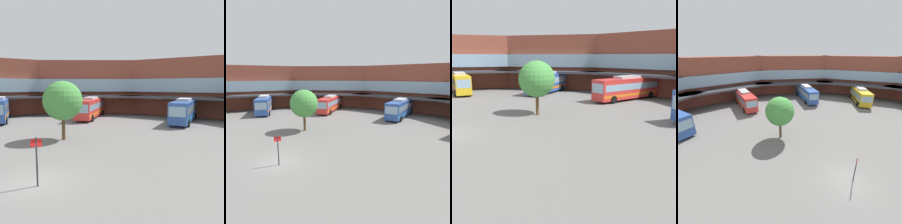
# 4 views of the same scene
# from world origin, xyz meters

# --- Properties ---
(ground_plane) EXTENTS (122.70, 122.70, 0.00)m
(ground_plane) POSITION_xyz_m (0.00, 0.00, 0.00)
(ground_plane) COLOR slate
(station_building) EXTENTS (81.51, 44.80, 10.63)m
(station_building) POSITION_xyz_m (-0.00, 22.60, 5.34)
(station_building) COLOR brown
(station_building) RESTS_ON ground
(bus_2) EXTENTS (3.81, 12.59, 3.66)m
(bus_2) POSITION_xyz_m (-6.14, 26.63, 1.85)
(bus_2) COLOR red
(bus_2) RESTS_ON ground
(bus_5) EXTENTS (4.79, 12.30, 3.70)m
(bus_5) POSITION_xyz_m (9.46, 25.64, 1.87)
(bus_5) COLOR #2D519E
(bus_5) RESTS_ON ground
(plaza_tree) EXTENTS (4.07, 4.07, 6.12)m
(plaza_tree) POSITION_xyz_m (-3.25, 10.26, 4.07)
(plaza_tree) COLOR brown
(plaza_tree) RESTS_ON ground
(stop_sign_post) EXTENTS (0.50, 0.39, 2.80)m
(stop_sign_post) POSITION_xyz_m (0.44, -0.40, 1.70)
(stop_sign_post) COLOR #2D2D33
(stop_sign_post) RESTS_ON ground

